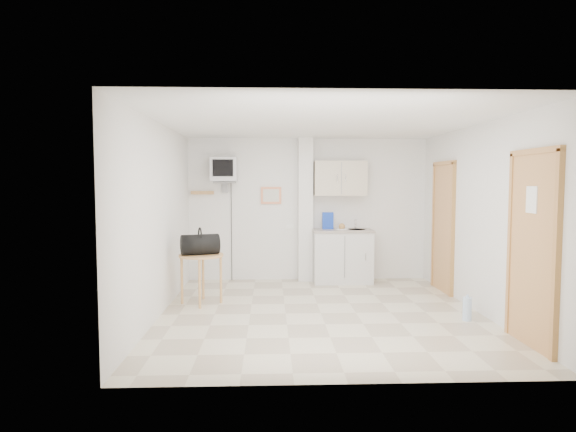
{
  "coord_description": "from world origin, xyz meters",
  "views": [
    {
      "loc": [
        -0.67,
        -6.24,
        1.73
      ],
      "look_at": [
        -0.41,
        0.6,
        1.25
      ],
      "focal_mm": 30.0,
      "sensor_mm": 36.0,
      "label": 1
    }
  ],
  "objects_px": {
    "round_table": "(201,261)",
    "water_bottle": "(467,309)",
    "duffel_bag": "(200,244)",
    "crt_television": "(224,170)"
  },
  "relations": [
    {
      "from": "round_table",
      "to": "water_bottle",
      "type": "relative_size",
      "value": 2.16
    },
    {
      "from": "round_table",
      "to": "duffel_bag",
      "type": "height_order",
      "value": "duffel_bag"
    },
    {
      "from": "round_table",
      "to": "duffel_bag",
      "type": "relative_size",
      "value": 1.21
    },
    {
      "from": "round_table",
      "to": "crt_television",
      "type": "bearing_deg",
      "value": 82.12
    },
    {
      "from": "round_table",
      "to": "duffel_bag",
      "type": "xyz_separation_m",
      "value": [
        -0.01,
        -0.02,
        0.24
      ]
    },
    {
      "from": "crt_television",
      "to": "round_table",
      "type": "xyz_separation_m",
      "value": [
        -0.2,
        -1.45,
        -1.32
      ]
    },
    {
      "from": "water_bottle",
      "to": "crt_television",
      "type": "bearing_deg",
      "value": 143.19
    },
    {
      "from": "round_table",
      "to": "water_bottle",
      "type": "xyz_separation_m",
      "value": [
        3.45,
        -0.98,
        -0.47
      ]
    },
    {
      "from": "duffel_bag",
      "to": "water_bottle",
      "type": "bearing_deg",
      "value": -34.58
    },
    {
      "from": "crt_television",
      "to": "round_table",
      "type": "height_order",
      "value": "crt_television"
    }
  ]
}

